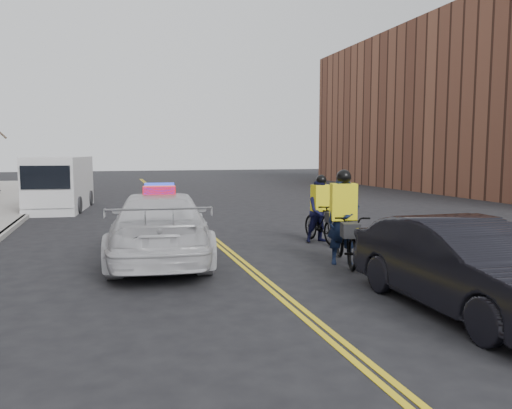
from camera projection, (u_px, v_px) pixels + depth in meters
The scene contains 10 objects.
ground at pixel (250, 270), 10.82m from camera, with size 120.00×120.00×0.00m, color black.
center_line_left at pixel (189, 221), 18.43m from camera, with size 0.10×60.00×0.01m, color gold.
center_line_right at pixel (194, 221), 18.47m from camera, with size 0.10×60.00×0.01m, color gold.
curb at pixel (14, 226), 16.75m from camera, with size 0.20×60.00×0.15m, color gray.
building_across at pixel (491, 108), 33.61m from camera, with size 12.00×30.00×11.00m, color brown.
police_cruiser at pixel (160, 226), 11.70m from camera, with size 2.83×5.80×1.79m.
dark_sedan at pixel (464, 266), 7.91m from camera, with size 1.58×4.52×1.49m, color black.
cargo_van at pixel (60, 184), 21.89m from camera, with size 2.60×5.76×2.34m.
cyclist_near at pixel (343, 231), 11.35m from camera, with size 1.31×2.32×2.16m.
cyclist_far at pixel (321, 216), 14.07m from camera, with size 0.90×1.93×1.92m.
Camera 1 is at (-2.89, -10.21, 2.55)m, focal length 35.00 mm.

